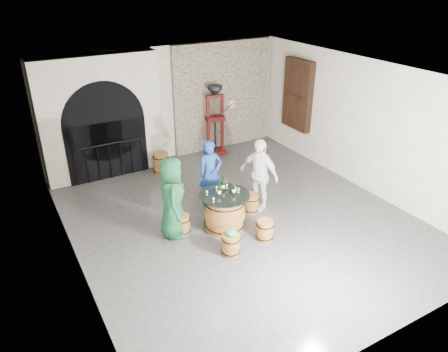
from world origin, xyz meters
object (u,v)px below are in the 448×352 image
barrel_stool_left (182,224)px  side_barrel (161,163)px  wine_bottle_left (219,190)px  wine_bottle_center (234,189)px  barrel_stool_far (213,199)px  person_blue (210,173)px  wine_bottle_right (223,185)px  corking_press (215,115)px  barrel_table (225,212)px  barrel_stool_near_right (265,230)px  barrel_stool_near_left (231,244)px  barrel_stool_right (251,203)px  person_green (172,198)px  person_white (259,174)px

barrel_stool_left → side_barrel: (0.75, 2.99, 0.07)m
wine_bottle_left → wine_bottle_center: bearing=-18.4°
barrel_stool_far → wine_bottle_center: size_ratio=1.35×
person_blue → wine_bottle_right: 0.96m
barrel_stool_left → corking_press: 4.45m
barrel_table → wine_bottle_right: (0.06, 0.18, 0.54)m
barrel_stool_near_right → barrel_stool_far: bearing=100.5°
barrel_stool_near_right → barrel_stool_near_left: size_ratio=1.00×
barrel_stool_near_left → side_barrel: 4.13m
barrel_stool_near_left → wine_bottle_right: wine_bottle_right is taller
barrel_table → barrel_stool_left: 0.95m
wine_bottle_center → wine_bottle_right: (-0.11, 0.27, 0.00)m
barrel_stool_right → wine_bottle_left: 1.28m
person_green → person_blue: 1.52m
wine_bottle_center → barrel_stool_near_left: bearing=-124.0°
person_green → wine_bottle_center: (1.21, -0.41, 0.07)m
barrel_stool_left → person_green: (-0.16, 0.05, 0.66)m
person_blue → side_barrel: size_ratio=2.70×
barrel_stool_near_left → person_green: person_green is taller
barrel_stool_near_left → wine_bottle_right: (0.41, 1.04, 0.73)m
barrel_table → barrel_stool_near_left: size_ratio=2.43×
person_white → wine_bottle_left: person_white is taller
corking_press → wine_bottle_left: bearing=-108.6°
person_blue → wine_bottle_center: bearing=-89.7°
barrel_stool_far → person_white: (0.91, -0.52, 0.64)m
barrel_stool_near_right → person_white: person_white is taller
barrel_stool_right → barrel_stool_near_left: same height
barrel_stool_near_left → person_white: person_white is taller
barrel_stool_right → side_barrel: (-1.01, 2.96, 0.07)m
corking_press → person_white: bearing=-92.7°
barrel_stool_left → corking_press: (2.68, 3.41, 0.99)m
barrel_table → barrel_stool_far: barrel_table is taller
barrel_stool_right → person_white: bearing=19.1°
wine_bottle_center → person_green: bearing=161.4°
wine_bottle_center → wine_bottle_right: bearing=111.4°
wine_bottle_right → wine_bottle_center: bearing=-68.6°
barrel_stool_left → barrel_stool_near_right: 1.75m
person_white → side_barrel: 3.19m
barrel_stool_near_right → wine_bottle_right: wine_bottle_right is taller
barrel_stool_near_right → side_barrel: size_ratio=0.75×
person_blue → side_barrel: bearing=104.4°
barrel_stool_near_right → person_green: person_green is taller
barrel_table → wine_bottle_left: bearing=176.6°
person_green → barrel_stool_right: bearing=-69.5°
barrel_stool_left → person_blue: (1.14, 0.83, 0.57)m
barrel_stool_far → barrel_stool_left: bearing=-149.9°
person_white → wine_bottle_right: person_white is taller
barrel_table → barrel_stool_left: size_ratio=2.43×
barrel_stool_far → wine_bottle_center: (-0.04, -1.00, 0.73)m
barrel_stool_right → barrel_stool_near_left: 1.69m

